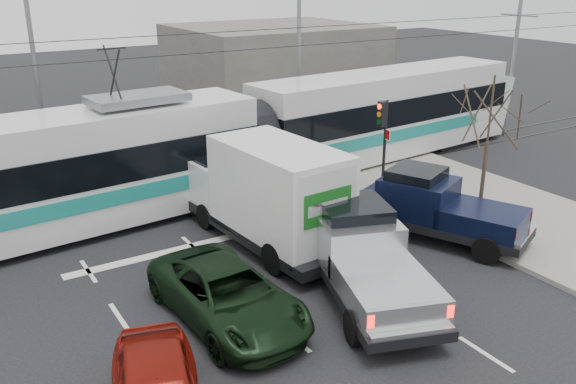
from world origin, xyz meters
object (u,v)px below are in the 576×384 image
traffic_signal (383,127)px  street_lamp_near (296,43)px  silver_pickup (362,253)px  box_truck (268,195)px  navy_pickup (435,206)px  green_car (227,295)px  bare_tree (490,117)px  street_lamp_far (29,55)px  tram (249,138)px

traffic_signal → street_lamp_near: street_lamp_near is taller
silver_pickup → box_truck: (-0.62, 3.95, 0.55)m
navy_pickup → silver_pickup: bearing=176.0°
silver_pickup → navy_pickup: 4.51m
traffic_signal → green_car: (-9.16, -5.04, -2.02)m
traffic_signal → green_car: 10.64m
traffic_signal → bare_tree: bearing=-74.2°
bare_tree → navy_pickup: 3.50m
bare_tree → silver_pickup: bare_tree is taller
silver_pickup → box_truck: size_ratio=0.95×
street_lamp_far → street_lamp_near: bearing=-9.9°
silver_pickup → navy_pickup: size_ratio=1.17×
box_truck → navy_pickup: (4.86, -2.42, -0.58)m
street_lamp_near → street_lamp_far: 11.67m
traffic_signal → box_truck: bearing=-164.7°
silver_pickup → box_truck: box_truck is taller
navy_pickup → green_car: size_ratio=1.09×
bare_tree → traffic_signal: (-1.13, 4.00, -1.05)m
traffic_signal → tram: (-3.98, 3.33, -0.63)m
bare_tree → street_lamp_near: 11.58m
tram → navy_pickup: 7.99m
silver_pickup → street_lamp_far: bearing=128.3°
bare_tree → silver_pickup: (-6.49, -1.59, -2.66)m
silver_pickup → street_lamp_near: bearing=83.6°
box_truck → navy_pickup: size_ratio=1.23×
traffic_signal → street_lamp_far: size_ratio=0.40×
traffic_signal → tram: 5.23m
traffic_signal → navy_pickup: traffic_signal is taller
silver_pickup → green_car: silver_pickup is taller
box_truck → bare_tree: bearing=-22.4°
traffic_signal → street_lamp_near: (0.84, 7.50, 2.37)m
street_lamp_far → navy_pickup: size_ratio=1.59×
traffic_signal → box_truck: (-5.99, -1.63, -1.05)m
street_lamp_far → navy_pickup: (9.54, -13.56, -4.00)m
silver_pickup → bare_tree: bearing=32.7°
street_lamp_near → traffic_signal: bearing=-96.4°
box_truck → green_car: (-3.17, -3.40, -0.97)m
bare_tree → traffic_signal: bearing=105.8°
street_lamp_near → green_car: 16.63m
silver_pickup → green_car: size_ratio=1.28×
traffic_signal → navy_pickup: 4.51m
street_lamp_far → silver_pickup: bearing=-70.7°
bare_tree → street_lamp_far: size_ratio=0.56×
street_lamp_near → green_car: street_lamp_near is taller
tram → box_truck: bearing=-117.0°
bare_tree → traffic_signal: bare_tree is taller
street_lamp_far → silver_pickup: size_ratio=1.36×
bare_tree → navy_pickup: (-2.25, -0.06, -2.68)m
street_lamp_far → green_car: size_ratio=1.73×
silver_pickup → green_car: 3.85m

